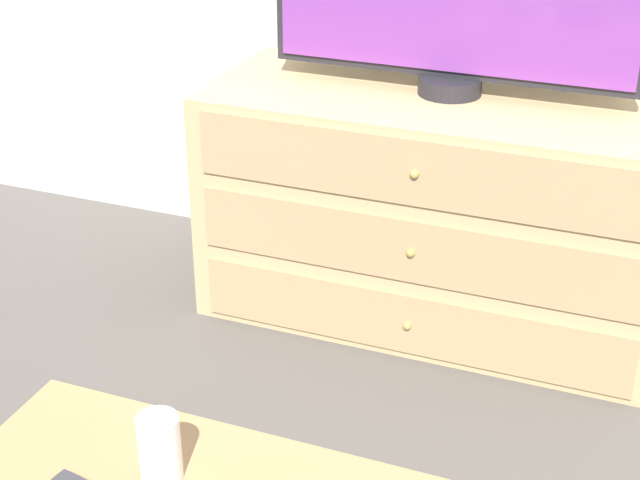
# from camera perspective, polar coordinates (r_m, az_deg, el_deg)

# --- Properties ---
(ground_plane) EXTENTS (12.00, 12.00, 0.00)m
(ground_plane) POSITION_cam_1_polar(r_m,az_deg,el_deg) (3.18, 8.75, -1.59)
(ground_plane) COLOR #56514C
(dresser) EXTENTS (1.29, 0.56, 0.66)m
(dresser) POSITION_cam_1_polar(r_m,az_deg,el_deg) (2.78, 6.93, 1.75)
(dresser) COLOR tan
(dresser) RESTS_ON ground_plane
(drink_cup) EXTENTS (0.07, 0.07, 0.11)m
(drink_cup) POSITION_cam_1_polar(r_m,az_deg,el_deg) (1.54, -9.30, -12.05)
(drink_cup) COLOR beige
(drink_cup) RESTS_ON coffee_table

